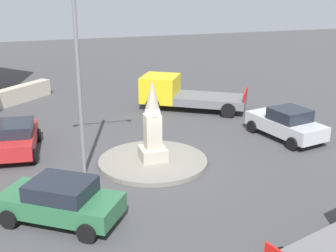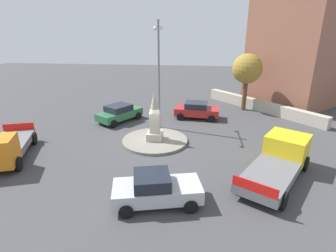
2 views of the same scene
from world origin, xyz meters
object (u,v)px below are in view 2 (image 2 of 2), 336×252
(car_silver_parked_left, at_px, (156,189))
(corner_building, at_px, (298,54))
(streetlamp, at_px, (159,66))
(truck_yellow_near_island, at_px, (280,159))
(truck_orange_waiting, at_px, (3,148))
(tree_near_wall, at_px, (247,69))
(monument, at_px, (155,119))
(car_red_far_side, at_px, (197,110))
(car_green_approaching, at_px, (119,113))

(car_silver_parked_left, relative_size, corner_building, 0.43)
(streetlamp, xyz_separation_m, truck_yellow_near_island, (6.74, 7.70, -4.04))
(car_silver_parked_left, height_order, truck_orange_waiting, truck_orange_waiting)
(streetlamp, distance_m, car_silver_parked_left, 11.04)
(tree_near_wall, bearing_deg, car_silver_parked_left, -21.89)
(monument, xyz_separation_m, tree_near_wall, (-8.84, 7.59, 2.29))
(car_red_far_side, distance_m, tree_near_wall, 6.49)
(car_red_far_side, relative_size, truck_yellow_near_island, 0.63)
(car_green_approaching, relative_size, truck_orange_waiting, 0.75)
(truck_yellow_near_island, bearing_deg, car_green_approaching, -124.79)
(streetlamp, xyz_separation_m, car_red_far_side, (-2.70, 3.03, -4.22))
(car_red_far_side, distance_m, car_silver_parked_left, 12.95)
(truck_yellow_near_island, xyz_separation_m, truck_orange_waiting, (0.40, -16.26, 0.03))
(truck_yellow_near_island, height_order, corner_building, corner_building)
(monument, relative_size, streetlamp, 0.42)
(car_green_approaching, bearing_deg, tree_near_wall, 112.40)
(car_red_far_side, bearing_deg, monument, -27.50)
(truck_yellow_near_island, xyz_separation_m, corner_building, (-16.12, 5.63, 4.21))
(car_green_approaching, xyz_separation_m, truck_yellow_near_island, (7.93, 11.41, 0.18))
(car_red_far_side, bearing_deg, corner_building, 122.95)
(streetlamp, xyz_separation_m, truck_orange_waiting, (7.14, -8.56, -4.01))
(car_silver_parked_left, bearing_deg, monument, -170.81)
(car_green_approaching, relative_size, tree_near_wall, 0.78)
(streetlamp, height_order, car_silver_parked_left, streetlamp)
(car_silver_parked_left, bearing_deg, truck_orange_waiting, -106.95)
(car_green_approaching, bearing_deg, truck_yellow_near_island, 55.21)
(streetlamp, xyz_separation_m, tree_near_wall, (-5.88, 7.67, -0.98))
(car_silver_parked_left, height_order, truck_yellow_near_island, truck_yellow_near_island)
(monument, bearing_deg, truck_orange_waiting, -64.19)
(monument, xyz_separation_m, streetlamp, (-2.96, -0.08, 3.28))
(monument, xyz_separation_m, truck_orange_waiting, (4.18, -8.64, -0.74))
(car_red_far_side, relative_size, tree_near_wall, 0.74)
(car_red_far_side, height_order, car_green_approaching, car_red_far_side)
(streetlamp, relative_size, corner_building, 0.81)
(car_red_far_side, height_order, corner_building, corner_building)
(corner_building, relative_size, tree_near_wall, 1.88)
(streetlamp, distance_m, truck_yellow_near_island, 11.00)
(car_red_far_side, xyz_separation_m, car_green_approaching, (1.51, -6.73, -0.01))
(monument, relative_size, car_silver_parked_left, 0.80)
(car_red_far_side, distance_m, corner_building, 13.04)
(truck_yellow_near_island, relative_size, tree_near_wall, 1.17)
(streetlamp, height_order, car_red_far_side, streetlamp)
(monument, distance_m, car_silver_parked_left, 7.32)
(truck_yellow_near_island, relative_size, corner_building, 0.62)
(streetlamp, relative_size, tree_near_wall, 1.52)
(car_silver_parked_left, bearing_deg, car_green_approaching, -156.39)
(truck_yellow_near_island, bearing_deg, truck_orange_waiting, -88.59)
(car_silver_parked_left, distance_m, truck_yellow_near_island, 7.30)
(car_green_approaching, distance_m, tree_near_wall, 12.72)
(car_red_far_side, xyz_separation_m, truck_yellow_near_island, (9.44, 4.68, 0.18))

